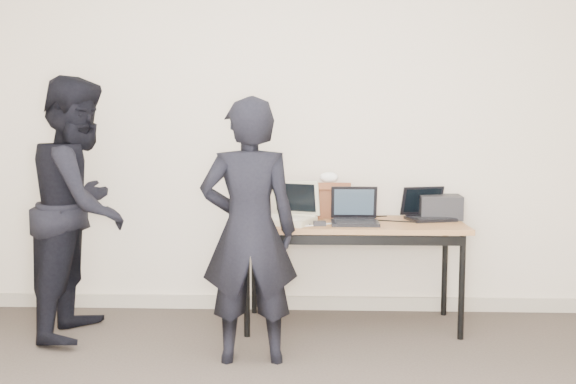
{
  "coord_description": "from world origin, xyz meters",
  "views": [
    {
      "loc": [
        0.25,
        -2.44,
        1.38
      ],
      "look_at": [
        0.1,
        1.6,
        0.95
      ],
      "focal_mm": 40.0,
      "sensor_mm": 36.0,
      "label": 1
    }
  ],
  "objects_px": {
    "laptop_center": "(355,215)",
    "desk": "(352,231)",
    "person_observer": "(81,207)",
    "leather_satchel": "(325,199)",
    "laptop_beige": "(288,215)",
    "laptop_right": "(427,212)",
    "equipment_box": "(440,207)",
    "person_typist": "(249,231)"
  },
  "relations": [
    {
      "from": "laptop_center",
      "to": "leather_satchel",
      "type": "distance_m",
      "value": 0.35
    },
    {
      "from": "laptop_right",
      "to": "leather_satchel",
      "type": "xyz_separation_m",
      "value": [
        -0.71,
        0.08,
        0.08
      ]
    },
    {
      "from": "laptop_beige",
      "to": "leather_satchel",
      "type": "xyz_separation_m",
      "value": [
        0.25,
        0.27,
        0.07
      ]
    },
    {
      "from": "equipment_box",
      "to": "person_observer",
      "type": "xyz_separation_m",
      "value": [
        -2.41,
        -0.39,
        0.04
      ]
    },
    {
      "from": "desk",
      "to": "laptop_beige",
      "type": "distance_m",
      "value": 0.44
    },
    {
      "from": "desk",
      "to": "person_typist",
      "type": "distance_m",
      "value": 0.93
    },
    {
      "from": "desk",
      "to": "leather_satchel",
      "type": "distance_m",
      "value": 0.34
    },
    {
      "from": "leather_satchel",
      "to": "equipment_box",
      "type": "height_order",
      "value": "leather_satchel"
    },
    {
      "from": "person_observer",
      "to": "laptop_center",
      "type": "bearing_deg",
      "value": -85.54
    },
    {
      "from": "laptop_center",
      "to": "person_observer",
      "type": "bearing_deg",
      "value": -174.71
    },
    {
      "from": "laptop_beige",
      "to": "laptop_center",
      "type": "height_order",
      "value": "laptop_beige"
    },
    {
      "from": "person_typist",
      "to": "person_observer",
      "type": "relative_size",
      "value": 0.91
    },
    {
      "from": "laptop_center",
      "to": "equipment_box",
      "type": "relative_size",
      "value": 1.1
    },
    {
      "from": "laptop_beige",
      "to": "laptop_right",
      "type": "distance_m",
      "value": 0.98
    },
    {
      "from": "desk",
      "to": "leather_satchel",
      "type": "height_order",
      "value": "leather_satchel"
    },
    {
      "from": "equipment_box",
      "to": "person_observer",
      "type": "relative_size",
      "value": 0.17
    },
    {
      "from": "leather_satchel",
      "to": "laptop_right",
      "type": "bearing_deg",
      "value": -7.37
    },
    {
      "from": "laptop_beige",
      "to": "person_typist",
      "type": "relative_size",
      "value": 0.29
    },
    {
      "from": "desk",
      "to": "equipment_box",
      "type": "bearing_deg",
      "value": 16.92
    },
    {
      "from": "desk",
      "to": "leather_satchel",
      "type": "bearing_deg",
      "value": 128.27
    },
    {
      "from": "person_typist",
      "to": "person_observer",
      "type": "xyz_separation_m",
      "value": [
        -1.15,
        0.47,
        0.08
      ]
    },
    {
      "from": "desk",
      "to": "leather_satchel",
      "type": "xyz_separation_m",
      "value": [
        -0.18,
        0.23,
        0.19
      ]
    },
    {
      "from": "laptop_beige",
      "to": "laptop_right",
      "type": "relative_size",
      "value": 1.2
    },
    {
      "from": "laptop_center",
      "to": "person_typist",
      "type": "height_order",
      "value": "person_typist"
    },
    {
      "from": "laptop_center",
      "to": "desk",
      "type": "bearing_deg",
      "value": 106.22
    },
    {
      "from": "laptop_center",
      "to": "person_observer",
      "type": "relative_size",
      "value": 0.19
    },
    {
      "from": "person_observer",
      "to": "equipment_box",
      "type": "bearing_deg",
      "value": -80.99
    },
    {
      "from": "laptop_beige",
      "to": "person_observer",
      "type": "height_order",
      "value": "person_observer"
    },
    {
      "from": "laptop_beige",
      "to": "laptop_center",
      "type": "bearing_deg",
      "value": 20.25
    },
    {
      "from": "leather_satchel",
      "to": "person_typist",
      "type": "height_order",
      "value": "person_typist"
    },
    {
      "from": "laptop_center",
      "to": "person_typist",
      "type": "bearing_deg",
      "value": -135.62
    },
    {
      "from": "equipment_box",
      "to": "person_observer",
      "type": "height_order",
      "value": "person_observer"
    },
    {
      "from": "laptop_right",
      "to": "person_observer",
      "type": "height_order",
      "value": "person_observer"
    },
    {
      "from": "laptop_beige",
      "to": "laptop_right",
      "type": "xyz_separation_m",
      "value": [
        0.96,
        0.19,
        -0.0
      ]
    },
    {
      "from": "laptop_beige",
      "to": "person_observer",
      "type": "bearing_deg",
      "value": -151.18
    },
    {
      "from": "laptop_beige",
      "to": "equipment_box",
      "type": "bearing_deg",
      "value": 34.37
    },
    {
      "from": "laptop_center",
      "to": "person_observer",
      "type": "height_order",
      "value": "person_observer"
    },
    {
      "from": "laptop_beige",
      "to": "leather_satchel",
      "type": "bearing_deg",
      "value": 69.2
    },
    {
      "from": "desk",
      "to": "leather_satchel",
      "type": "relative_size",
      "value": 4.13
    },
    {
      "from": "desk",
      "to": "person_observer",
      "type": "relative_size",
      "value": 0.89
    },
    {
      "from": "laptop_center",
      "to": "laptop_right",
      "type": "bearing_deg",
      "value": 21.9
    },
    {
      "from": "laptop_beige",
      "to": "person_observer",
      "type": "relative_size",
      "value": 0.26
    }
  ]
}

